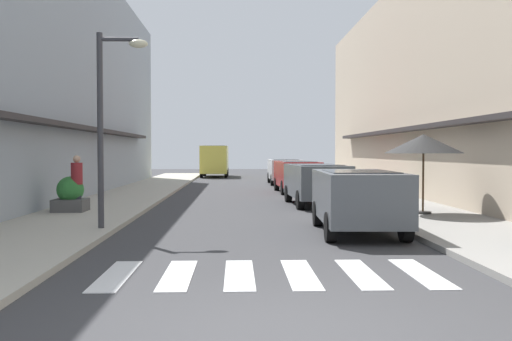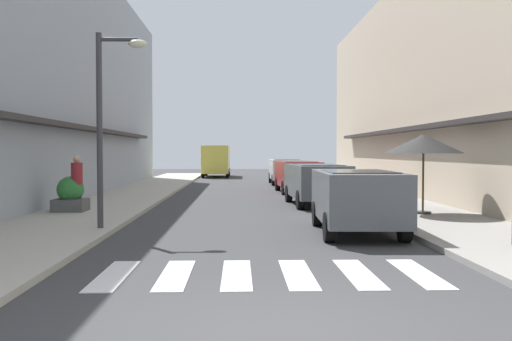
# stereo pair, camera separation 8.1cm
# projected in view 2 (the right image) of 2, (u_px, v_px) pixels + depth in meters

# --- Properties ---
(ground_plane) EXTENTS (83.47, 83.47, 0.00)m
(ground_plane) POSITION_uv_depth(u_px,v_px,m) (251.00, 203.00, 21.07)
(ground_plane) COLOR #38383A
(sidewalk_left) EXTENTS (3.13, 53.12, 0.12)m
(sidewalk_left) POSITION_uv_depth(u_px,v_px,m) (118.00, 202.00, 20.92)
(sidewalk_left) COLOR #ADA899
(sidewalk_left) RESTS_ON ground_plane
(sidewalk_right) EXTENTS (3.13, 53.12, 0.12)m
(sidewalk_right) POSITION_uv_depth(u_px,v_px,m) (382.00, 201.00, 21.22)
(sidewalk_right) COLOR gray
(sidewalk_right) RESTS_ON ground_plane
(building_row_left) EXTENTS (5.50, 36.15, 10.09)m
(building_row_left) POSITION_uv_depth(u_px,v_px,m) (14.00, 70.00, 21.53)
(building_row_left) COLOR #939EA8
(building_row_left) RESTS_ON ground_plane
(building_row_right) EXTENTS (5.50, 36.15, 9.39)m
(building_row_right) POSITION_uv_depth(u_px,v_px,m) (480.00, 81.00, 22.09)
(building_row_right) COLOR #C6B299
(building_row_right) RESTS_ON ground_plane
(crosswalk) EXTENTS (5.20, 2.20, 0.01)m
(crosswalk) POSITION_uv_depth(u_px,v_px,m) (267.00, 274.00, 8.81)
(crosswalk) COLOR silver
(crosswalk) RESTS_ON ground_plane
(parked_car_near) EXTENTS (1.94, 4.04, 1.47)m
(parked_car_near) POSITION_uv_depth(u_px,v_px,m) (357.00, 194.00, 13.20)
(parked_car_near) COLOR #4C5156
(parked_car_near) RESTS_ON ground_plane
(parked_car_mid) EXTENTS (1.97, 4.37, 1.47)m
(parked_car_mid) POSITION_uv_depth(u_px,v_px,m) (316.00, 180.00, 20.13)
(parked_car_mid) COLOR #4C5156
(parked_car_mid) RESTS_ON ground_plane
(parked_car_far) EXTENTS (1.94, 4.29, 1.47)m
(parked_car_far) POSITION_uv_depth(u_px,v_px,m) (298.00, 173.00, 26.48)
(parked_car_far) COLOR maroon
(parked_car_far) RESTS_ON ground_plane
(parked_car_distant) EXTENTS (1.82, 4.50, 1.47)m
(parked_car_distant) POSITION_uv_depth(u_px,v_px,m) (286.00, 169.00, 33.39)
(parked_car_distant) COLOR silver
(parked_car_distant) RESTS_ON ground_plane
(delivery_van) EXTENTS (2.04, 5.41, 2.37)m
(delivery_van) POSITION_uv_depth(u_px,v_px,m) (216.00, 158.00, 43.13)
(delivery_van) COLOR #D8CC4C
(delivery_van) RESTS_ON ground_plane
(street_lamp) EXTENTS (1.19, 0.28, 4.56)m
(street_lamp) POSITION_uv_depth(u_px,v_px,m) (109.00, 107.00, 13.24)
(street_lamp) COLOR #38383D
(street_lamp) RESTS_ON sidewalk_left
(cafe_umbrella) EXTENTS (2.25, 2.25, 2.30)m
(cafe_umbrella) POSITION_uv_depth(u_px,v_px,m) (423.00, 144.00, 16.33)
(cafe_umbrella) COLOR #262626
(cafe_umbrella) RESTS_ON sidewalk_right
(planter_midblock) EXTENTS (0.94, 0.94, 1.05)m
(planter_midblock) POSITION_uv_depth(u_px,v_px,m) (70.00, 196.00, 17.04)
(planter_midblock) COLOR #4C4C4C
(planter_midblock) RESTS_ON sidewalk_left
(planter_far) EXTENTS (0.76, 0.76, 1.08)m
(planter_far) POSITION_uv_depth(u_px,v_px,m) (377.00, 184.00, 21.96)
(planter_far) COLOR slate
(planter_far) RESTS_ON sidewalk_right
(pedestrian_walking_near) EXTENTS (0.34, 0.34, 1.69)m
(pedestrian_walking_near) POSITION_uv_depth(u_px,v_px,m) (77.00, 182.00, 16.97)
(pedestrian_walking_near) COLOR #282B33
(pedestrian_walking_near) RESTS_ON sidewalk_left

